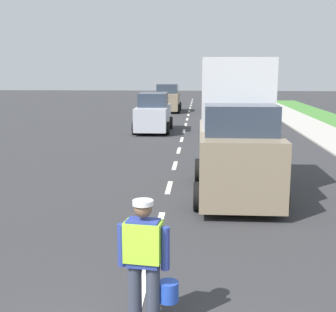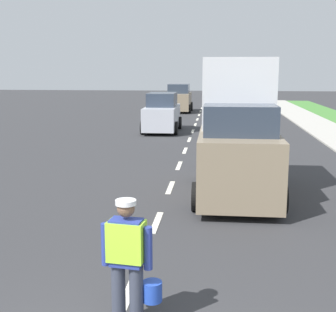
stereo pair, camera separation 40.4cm
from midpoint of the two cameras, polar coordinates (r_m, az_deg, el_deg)
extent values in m
plane|color=#333335|center=(24.96, 3.57, 3.15)|extent=(96.00, 96.00, 0.00)
cube|color=silver|center=(7.27, -2.93, -15.82)|extent=(0.14, 1.40, 0.01)
cube|color=silver|center=(10.02, -0.26, -8.21)|extent=(0.14, 1.40, 0.01)
cube|color=silver|center=(12.88, 1.20, -3.92)|extent=(0.14, 1.40, 0.01)
cube|color=silver|center=(15.80, 2.11, -1.19)|extent=(0.14, 1.40, 0.01)
cube|color=silver|center=(18.74, 2.74, 0.68)|extent=(0.14, 1.40, 0.01)
cube|color=silver|center=(21.69, 3.19, 2.04)|extent=(0.14, 1.40, 0.01)
cube|color=silver|center=(24.66, 3.54, 3.08)|extent=(0.14, 1.40, 0.01)
cube|color=silver|center=(27.64, 3.81, 3.89)|extent=(0.14, 1.40, 0.01)
cube|color=silver|center=(30.62, 4.03, 4.54)|extent=(0.14, 1.40, 0.01)
cube|color=silver|center=(33.60, 4.22, 5.08)|extent=(0.14, 1.40, 0.01)
cube|color=silver|center=(36.58, 4.37, 5.53)|extent=(0.14, 1.40, 0.01)
cube|color=silver|center=(39.57, 4.50, 5.91)|extent=(0.14, 1.40, 0.01)
cube|color=silver|center=(42.56, 4.61, 6.24)|extent=(0.14, 1.40, 0.01)
cube|color=silver|center=(45.55, 4.71, 6.53)|extent=(0.14, 1.40, 0.01)
cube|color=silver|center=(48.55, 4.79, 6.78)|extent=(0.14, 1.40, 0.01)
cube|color=silver|center=(51.54, 4.87, 7.00)|extent=(0.14, 1.40, 0.01)
cylinder|color=#383D4C|center=(6.18, -4.20, -16.68)|extent=(0.18, 0.18, 0.82)
cylinder|color=#383D4C|center=(6.11, -1.96, -16.96)|extent=(0.18, 0.18, 0.82)
cube|color=navy|center=(5.85, -3.16, -10.64)|extent=(0.43, 0.29, 0.60)
cube|color=#A5EA33|center=(5.84, -3.16, -10.45)|extent=(0.49, 0.34, 0.51)
cylinder|color=navy|center=(5.95, -5.78, -10.81)|extent=(0.11, 0.11, 0.55)
cylinder|color=navy|center=(5.80, -0.45, -11.35)|extent=(0.11, 0.11, 0.55)
sphere|color=brown|center=(5.71, -3.20, -6.52)|extent=(0.22, 0.22, 0.22)
cylinder|color=silver|center=(5.68, -3.21, -5.75)|extent=(0.26, 0.26, 0.06)
cylinder|color=#2347B7|center=(6.14, -0.01, -16.40)|extent=(0.26, 0.26, 0.26)
cube|color=gray|center=(12.04, 9.47, -0.44)|extent=(1.90, 4.60, 1.56)
cube|color=#2D3847|center=(11.07, 9.90, 4.51)|extent=(1.67, 1.61, 0.70)
cube|color=silver|center=(12.64, 9.49, 7.76)|extent=(1.80, 2.53, 1.80)
cylinder|color=black|center=(13.54, 4.94, -1.78)|extent=(0.22, 0.68, 0.68)
cylinder|color=black|center=(13.64, 13.12, -1.92)|extent=(0.22, 0.68, 0.68)
cylinder|color=black|center=(10.77, 4.64, -5.03)|extent=(0.22, 0.68, 0.68)
cylinder|color=black|center=(10.90, 14.93, -5.17)|extent=(0.22, 0.68, 0.68)
cube|color=gray|center=(36.07, 1.66, 6.77)|extent=(1.78, 3.89, 1.27)
cube|color=#2D3847|center=(36.11, 1.68, 8.34)|extent=(1.56, 2.14, 0.70)
cylinder|color=black|center=(34.84, 3.00, 5.84)|extent=(0.22, 0.68, 0.68)
cylinder|color=black|center=(34.98, 0.01, 5.88)|extent=(0.22, 0.68, 0.68)
cylinder|color=black|center=(37.25, 3.20, 6.15)|extent=(0.22, 0.68, 0.68)
cylinder|color=black|center=(37.38, 0.40, 6.18)|extent=(0.22, 0.68, 0.68)
cube|color=silver|center=(24.46, -0.27, 4.81)|extent=(1.61, 4.00, 1.16)
cube|color=#2D3847|center=(24.48, -0.25, 7.00)|extent=(1.42, 2.20, 0.70)
cylinder|color=black|center=(23.20, 1.43, 3.45)|extent=(0.22, 0.68, 0.68)
cylinder|color=black|center=(23.39, -2.62, 3.50)|extent=(0.22, 0.68, 0.68)
cylinder|color=black|center=(25.66, 1.87, 4.14)|extent=(0.22, 0.68, 0.68)
cylinder|color=black|center=(25.83, -1.80, 4.18)|extent=(0.22, 0.68, 0.68)
camera|label=1|loc=(0.20, -89.00, 0.19)|focal=49.28mm
camera|label=2|loc=(0.20, 91.00, -0.19)|focal=49.28mm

